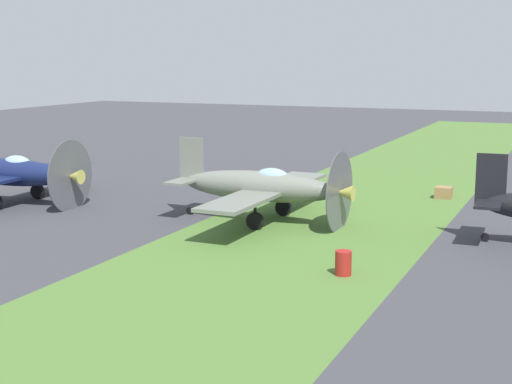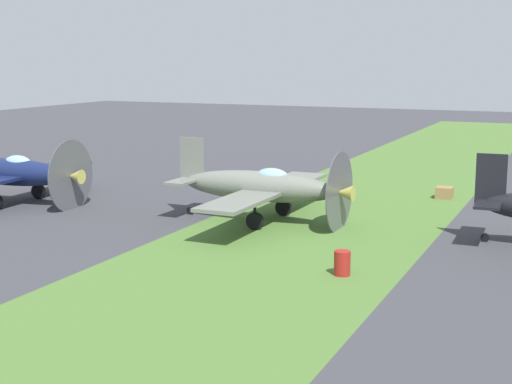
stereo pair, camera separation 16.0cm
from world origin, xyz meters
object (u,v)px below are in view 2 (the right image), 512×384
object	(u,v)px
airplane_wingman	(262,187)
fuel_drum	(342,263)
airplane_trail	(10,172)
supply_crate	(444,193)

from	to	relation	value
airplane_wingman	fuel_drum	distance (m)	9.56
airplane_trail	airplane_wingman	bearing A→B (deg)	93.58
airplane_wingman	airplane_trail	bearing A→B (deg)	-83.93
airplane_wingman	airplane_trail	xyz separation A→B (m)	(1.32, -14.12, 0.01)
supply_crate	airplane_wingman	bearing A→B (deg)	-35.72
airplane_wingman	supply_crate	distance (m)	11.91
airplane_trail	fuel_drum	bearing A→B (deg)	72.33
airplane_trail	fuel_drum	world-z (taller)	airplane_trail
airplane_wingman	supply_crate	xyz separation A→B (m)	(-9.61, 6.91, -1.37)
fuel_drum	supply_crate	world-z (taller)	fuel_drum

